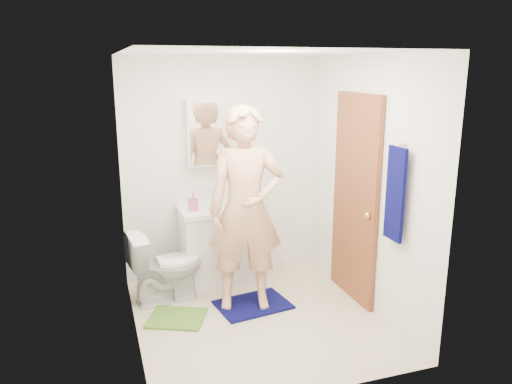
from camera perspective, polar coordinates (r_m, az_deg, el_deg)
floor at (r=4.84m, az=0.12°, el=-14.19°), size 2.20×2.40×0.02m
ceiling at (r=4.26m, az=0.14°, el=15.79°), size 2.20×2.40×0.02m
wall_back at (r=5.53m, az=-3.85°, el=2.77°), size 2.20×0.02×2.40m
wall_front at (r=3.32m, az=6.78°, el=-5.10°), size 2.20×0.02×2.40m
wall_left at (r=4.19m, az=-14.42°, el=-1.35°), size 0.02×2.40×2.40m
wall_right at (r=4.85m, az=12.66°, el=0.85°), size 0.02×2.40×2.40m
vanity_cabinet at (r=5.44m, az=-4.46°, el=-6.21°), size 0.75×0.55×0.80m
countertop at (r=5.30m, az=-4.54°, el=-1.90°), size 0.79×0.59×0.05m
sink_basin at (r=5.30m, az=-4.55°, el=-1.75°), size 0.40×0.40×0.03m
faucet at (r=5.45m, az=-5.02°, el=-0.54°), size 0.03×0.03×0.12m
medicine_cabinet at (r=5.36m, az=-5.29°, el=6.72°), size 0.50×0.12×0.70m
mirror_panel at (r=5.30m, az=-5.13°, el=6.64°), size 0.46×0.01×0.66m
door at (r=5.00m, az=11.24°, el=-0.76°), size 0.05×0.80×2.05m
door_knob at (r=4.73m, az=12.66°, el=-2.62°), size 0.07×0.07×0.07m
towel at (r=4.33m, az=15.62°, el=-0.24°), size 0.03×0.24×0.80m
towel_hook at (r=4.28m, az=16.44°, el=5.26°), size 0.06×0.02×0.02m
toilet at (r=5.09m, az=-10.27°, el=-8.29°), size 0.77×0.51×0.73m
bath_mat at (r=5.03m, az=-0.34°, el=-12.74°), size 0.75×0.59×0.02m
green_rug at (r=4.85m, az=-9.05°, el=-14.03°), size 0.64×0.60×0.02m
soap_dispenser at (r=5.15m, az=-7.20°, el=-1.12°), size 0.09×0.09×0.18m
toothbrush_cup at (r=5.46m, az=-1.75°, el=-0.65°), size 0.14×0.14×0.09m
man at (r=4.67m, az=-1.16°, el=-2.00°), size 0.79×0.61×1.94m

